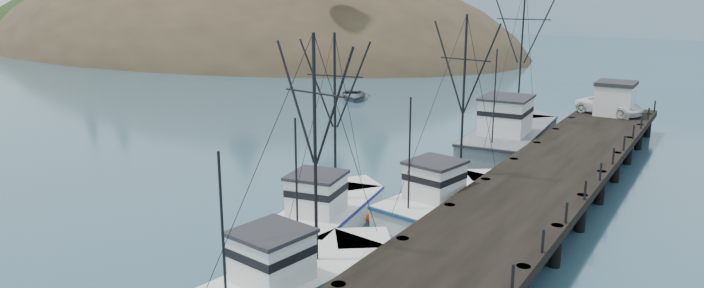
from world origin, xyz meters
name	(u,v)px	position (x,y,z in m)	size (l,w,h in m)	color
ground	(195,235)	(0.00, 0.00, 0.00)	(400.00, 400.00, 0.00)	#2B4D60
pier	(556,170)	(14.00, 16.00, 1.69)	(6.00, 44.00, 2.00)	black
headland	(214,67)	(-74.95, 78.61, -4.55)	(134.80, 78.00, 51.00)	#382D1E
distant_ridge	(690,35)	(10.00, 170.00, 0.00)	(360.00, 40.00, 26.00)	#9EB2C6
distant_ridge_far	(522,26)	(-40.00, 185.00, 0.00)	(180.00, 25.00, 18.00)	silver
moored_sailboats	(351,68)	(-28.38, 60.49, 0.33)	(20.53, 17.07, 6.35)	white
trawler_near	(300,276)	(8.41, -2.31, 0.82)	(4.83, 10.89, 11.02)	white
trawler_mid	(329,211)	(5.07, 4.73, 0.82)	(5.02, 10.54, 10.48)	white
trawler_far	(449,198)	(9.65, 10.12, 0.82)	(5.13, 11.11, 11.32)	white
work_vessel	(511,135)	(8.25, 25.32, 1.23)	(5.54, 15.65, 13.06)	slate
pier_shed	(615,98)	(14.09, 34.00, 3.42)	(3.00, 3.20, 2.80)	silver
pickup_truck	(610,106)	(13.74, 34.00, 2.75)	(2.47, 5.37, 1.49)	white
motorboat	(353,99)	(-14.44, 38.71, 0.00)	(4.24, 5.94, 1.23)	#565960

